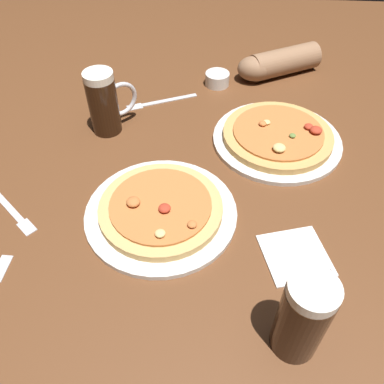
% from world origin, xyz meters
% --- Properties ---
extents(ground_plane, '(2.40, 2.40, 0.03)m').
position_xyz_m(ground_plane, '(0.00, 0.00, -0.01)').
color(ground_plane, brown).
extents(pizza_plate_near, '(0.33, 0.33, 0.05)m').
position_xyz_m(pizza_plate_near, '(-0.06, -0.05, 0.02)').
color(pizza_plate_near, silver).
rests_on(pizza_plate_near, ground_plane).
extents(pizza_plate_far, '(0.33, 0.33, 0.05)m').
position_xyz_m(pizza_plate_far, '(0.20, 0.22, 0.02)').
color(pizza_plate_far, silver).
rests_on(pizza_plate_far, ground_plane).
extents(beer_mug_dark, '(0.12, 0.11, 0.17)m').
position_xyz_m(beer_mug_dark, '(-0.24, 0.24, 0.08)').
color(beer_mug_dark, black).
rests_on(beer_mug_dark, ground_plane).
extents(beer_mug_amber, '(0.10, 0.13, 0.18)m').
position_xyz_m(beer_mug_amber, '(0.20, -0.31, 0.09)').
color(beer_mug_amber, black).
rests_on(beer_mug_amber, ground_plane).
extents(ramekin_sauce, '(0.07, 0.07, 0.04)m').
position_xyz_m(ramekin_sauce, '(0.04, 0.49, 0.02)').
color(ramekin_sauce, white).
rests_on(ramekin_sauce, ground_plane).
extents(napkin_folded, '(0.15, 0.15, 0.01)m').
position_xyz_m(napkin_folded, '(0.22, -0.14, 0.00)').
color(napkin_folded, white).
rests_on(napkin_folded, ground_plane).
extents(fork_left, '(0.18, 0.16, 0.01)m').
position_xyz_m(fork_left, '(-0.40, -0.06, 0.00)').
color(fork_left, silver).
rests_on(fork_left, ground_plane).
extents(fork_spare, '(0.20, 0.10, 0.01)m').
position_xyz_m(fork_spare, '(-0.12, 0.38, 0.00)').
color(fork_spare, silver).
rests_on(fork_spare, ground_plane).
extents(diner_arm, '(0.26, 0.18, 0.08)m').
position_xyz_m(diner_arm, '(0.22, 0.55, 0.04)').
color(diner_arm, '#936B4C').
rests_on(diner_arm, ground_plane).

